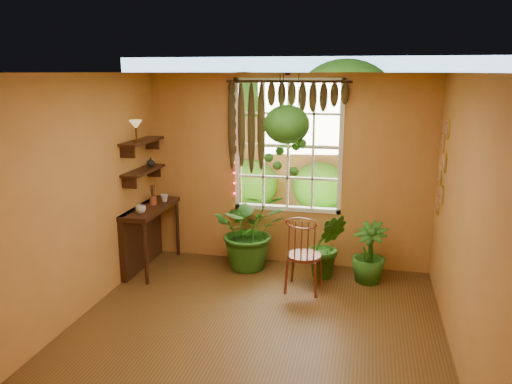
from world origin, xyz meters
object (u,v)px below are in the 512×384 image
at_px(potted_plant_mid, 327,246).
at_px(hanging_basket, 287,131).
at_px(counter_ledge, 145,230).
at_px(windsor_chair, 303,266).
at_px(potted_plant_left, 250,230).

bearing_deg(potted_plant_mid, hanging_basket, 173.02).
distance_m(counter_ledge, windsor_chair, 2.31).
relative_size(counter_ledge, potted_plant_mid, 1.34).
bearing_deg(potted_plant_mid, windsor_chair, -116.94).
height_order(counter_ledge, potted_plant_mid, counter_ledge).
xyz_separation_m(potted_plant_mid, hanging_basket, (-0.58, 0.07, 1.51)).
bearing_deg(hanging_basket, windsor_chair, -59.68).
height_order(windsor_chair, potted_plant_left, windsor_chair).
relative_size(counter_ledge, hanging_basket, 0.91).
relative_size(potted_plant_left, potted_plant_mid, 1.26).
bearing_deg(counter_ledge, potted_plant_mid, 4.58).
xyz_separation_m(potted_plant_left, hanging_basket, (0.50, -0.03, 1.39)).
bearing_deg(hanging_basket, potted_plant_mid, -6.98).
height_order(counter_ledge, hanging_basket, hanging_basket).
distance_m(counter_ledge, potted_plant_left, 1.49).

